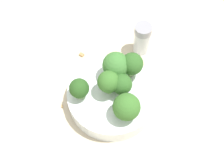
# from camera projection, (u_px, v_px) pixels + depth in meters

# --- Properties ---
(ground_plane) EXTENTS (3.00, 3.00, 0.00)m
(ground_plane) POSITION_uv_depth(u_px,v_px,m) (112.00, 101.00, 0.63)
(ground_plane) COLOR beige
(bowl) EXTENTS (0.18, 0.18, 0.04)m
(bowl) POSITION_uv_depth(u_px,v_px,m) (112.00, 96.00, 0.62)
(bowl) COLOR silver
(bowl) RESTS_ON ground_plane
(broccoli_floret_0) EXTENTS (0.04, 0.04, 0.05)m
(broccoli_floret_0) POSITION_uv_depth(u_px,v_px,m) (122.00, 84.00, 0.58)
(broccoli_floret_0) COLOR #8EB770
(broccoli_floret_0) RESTS_ON bowl
(broccoli_floret_1) EXTENTS (0.04, 0.04, 0.06)m
(broccoli_floret_1) POSITION_uv_depth(u_px,v_px,m) (132.00, 64.00, 0.59)
(broccoli_floret_1) COLOR #84AD66
(broccoli_floret_1) RESTS_ON bowl
(broccoli_floret_2) EXTENTS (0.04, 0.04, 0.06)m
(broccoli_floret_2) POSITION_uv_depth(u_px,v_px,m) (108.00, 83.00, 0.57)
(broccoli_floret_2) COLOR #8EB770
(broccoli_floret_2) RESTS_ON bowl
(broccoli_floret_3) EXTENTS (0.04, 0.04, 0.05)m
(broccoli_floret_3) POSITION_uv_depth(u_px,v_px,m) (79.00, 89.00, 0.58)
(broccoli_floret_3) COLOR #8EB770
(broccoli_floret_3) RESTS_ON bowl
(broccoli_floret_4) EXTENTS (0.05, 0.05, 0.06)m
(broccoli_floret_4) POSITION_uv_depth(u_px,v_px,m) (127.00, 107.00, 0.55)
(broccoli_floret_4) COLOR #8EB770
(broccoli_floret_4) RESTS_ON bowl
(broccoli_floret_5) EXTENTS (0.05, 0.05, 0.06)m
(broccoli_floret_5) POSITION_uv_depth(u_px,v_px,m) (116.00, 66.00, 0.59)
(broccoli_floret_5) COLOR #8EB770
(broccoli_floret_5) RESTS_ON bowl
(pepper_shaker) EXTENTS (0.04, 0.04, 0.08)m
(pepper_shaker) POSITION_uv_depth(u_px,v_px,m) (142.00, 39.00, 0.66)
(pepper_shaker) COLOR silver
(pepper_shaker) RESTS_ON ground_plane
(almond_crumb_0) EXTENTS (0.01, 0.01, 0.01)m
(almond_crumb_0) POSITION_uv_depth(u_px,v_px,m) (62.00, 106.00, 0.63)
(almond_crumb_0) COLOR tan
(almond_crumb_0) RESTS_ON ground_plane
(almond_crumb_1) EXTENTS (0.01, 0.01, 0.01)m
(almond_crumb_1) POSITION_uv_depth(u_px,v_px,m) (81.00, 54.00, 0.69)
(almond_crumb_1) COLOR #AD7F4C
(almond_crumb_1) RESTS_ON ground_plane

